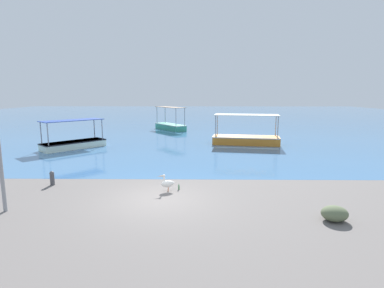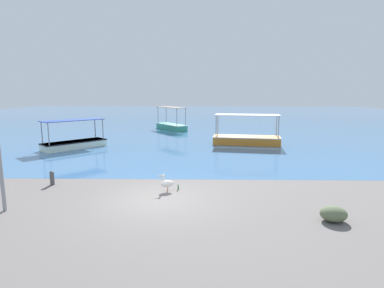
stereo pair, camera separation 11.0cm
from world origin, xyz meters
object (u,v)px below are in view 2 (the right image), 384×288
fishing_boat_near_left (74,142)px  glass_bottle (178,187)px  mooring_bollard (52,177)px  fishing_boat_far_left (171,125)px  pelican (167,183)px  fishing_boat_far_right (246,138)px  net_pile (334,214)px

fishing_boat_near_left → glass_bottle: size_ratio=17.37×
mooring_bollard → glass_bottle: mooring_bollard is taller
fishing_boat_far_left → pelican: size_ratio=6.17×
fishing_boat_far_right → fishing_boat_far_left: bearing=125.5°
fishing_boat_far_left → mooring_bollard: bearing=-99.4°
mooring_bollard → pelican: bearing=-8.8°
net_pile → fishing_boat_far_right: bearing=91.7°
fishing_boat_far_left → glass_bottle: fishing_boat_far_left is taller
pelican → fishing_boat_near_left: bearing=128.9°
mooring_bollard → fishing_boat_near_left: bearing=106.7°
fishing_boat_near_left → fishing_boat_far_left: size_ratio=0.95×
net_pile → glass_bottle: (-5.56, 3.33, -0.16)m
net_pile → glass_bottle: 6.48m
pelican → net_pile: pelican is taller
fishing_boat_far_left → net_pile: bearing=-73.2°
fishing_boat_far_right → fishing_boat_far_left: 12.85m
fishing_boat_far_right → pelican: (-5.57, -12.86, -0.15)m
fishing_boat_near_left → pelican: (8.54, -10.60, -0.09)m
fishing_boat_far_left → mooring_bollard: size_ratio=7.21×
fishing_boat_near_left → net_pile: (14.59, -13.66, -0.21)m
fishing_boat_near_left → glass_bottle: 13.72m
pelican → net_pile: 6.78m
fishing_boat_far_left → pelican: bearing=-85.4°
fishing_boat_far_right → mooring_bollard: size_ratio=8.63×
fishing_boat_near_left → pelican: bearing=-51.1°
glass_bottle → fishing_boat_near_left: bearing=131.2°
fishing_boat_far_right → net_pile: 15.93m
net_pile → fishing_boat_far_left: bearing=106.8°
pelican → glass_bottle: size_ratio=2.96×
fishing_boat_near_left → glass_bottle: bearing=-48.8°
net_pile → mooring_bollard: bearing=161.4°
fishing_boat_far_right → pelican: size_ratio=7.39×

